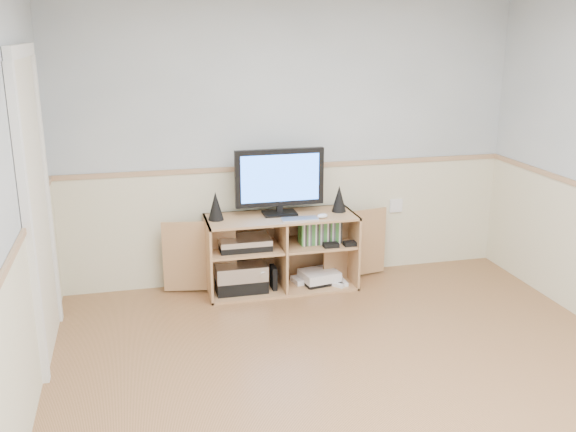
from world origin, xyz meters
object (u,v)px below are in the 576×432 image
at_px(game_consoles, 318,277).
at_px(media_cabinet, 280,249).
at_px(monitor, 280,180).
at_px(keyboard, 300,219).

bearing_deg(game_consoles, media_cabinet, 168.16).
distance_m(media_cabinet, monitor, 0.62).
distance_m(media_cabinet, game_consoles, 0.43).
bearing_deg(keyboard, media_cabinet, 124.83).
bearing_deg(media_cabinet, game_consoles, -11.84).
height_order(keyboard, game_consoles, keyboard).
bearing_deg(monitor, game_consoles, -10.46).
relative_size(media_cabinet, game_consoles, 4.34).
relative_size(monitor, keyboard, 2.50).
bearing_deg(game_consoles, keyboard, -147.68).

